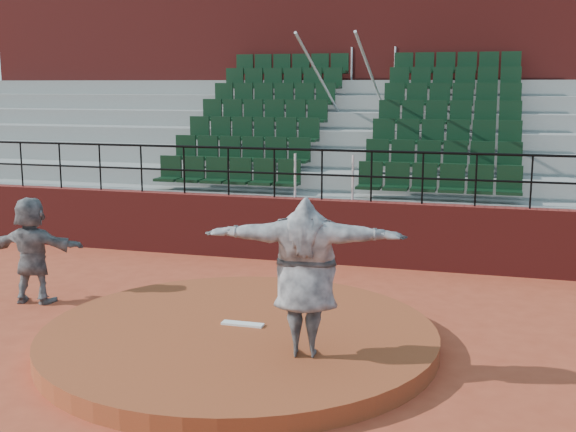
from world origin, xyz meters
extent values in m
plane|color=#AC4126|center=(0.00, 0.00, 0.00)|extent=(90.00, 90.00, 0.00)
cylinder|color=brown|center=(0.00, 0.00, 0.12)|extent=(5.50, 5.50, 0.25)
cube|color=white|center=(0.00, 0.15, 0.27)|extent=(0.60, 0.15, 0.03)
cube|color=maroon|center=(0.00, 5.00, 0.65)|extent=(24.00, 0.30, 1.30)
cylinder|color=black|center=(0.00, 5.00, 2.30)|extent=(24.00, 0.05, 0.05)
cylinder|color=black|center=(0.00, 5.00, 1.80)|extent=(24.00, 0.04, 0.04)
cylinder|color=black|center=(-7.00, 5.00, 1.80)|extent=(0.04, 0.04, 1.00)
cylinder|color=black|center=(-6.00, 5.00, 1.80)|extent=(0.04, 0.04, 1.00)
cylinder|color=black|center=(-5.00, 5.00, 1.80)|extent=(0.04, 0.04, 1.00)
cylinder|color=black|center=(-4.00, 5.00, 1.80)|extent=(0.04, 0.04, 1.00)
cylinder|color=black|center=(-3.00, 5.00, 1.80)|extent=(0.04, 0.04, 1.00)
cylinder|color=black|center=(-2.00, 5.00, 1.80)|extent=(0.04, 0.04, 1.00)
cylinder|color=black|center=(-1.00, 5.00, 1.80)|extent=(0.04, 0.04, 1.00)
cylinder|color=black|center=(0.00, 5.00, 1.80)|extent=(0.04, 0.04, 1.00)
cylinder|color=black|center=(1.00, 5.00, 1.80)|extent=(0.04, 0.04, 1.00)
cylinder|color=black|center=(2.00, 5.00, 1.80)|extent=(0.04, 0.04, 1.00)
cylinder|color=black|center=(3.00, 5.00, 1.80)|extent=(0.04, 0.04, 1.00)
cylinder|color=black|center=(4.00, 5.00, 1.80)|extent=(0.04, 0.04, 1.00)
cube|color=gray|center=(0.00, 5.58, 0.65)|extent=(24.00, 0.85, 1.30)
cube|color=black|center=(-2.25, 5.59, 1.66)|extent=(3.30, 0.48, 0.72)
cube|color=black|center=(2.25, 5.59, 1.66)|extent=(3.30, 0.48, 0.72)
cube|color=gray|center=(0.00, 6.43, 0.85)|extent=(24.00, 0.85, 1.70)
cube|color=black|center=(-2.25, 6.44, 2.06)|extent=(3.30, 0.48, 0.72)
cube|color=black|center=(2.25, 6.44, 2.06)|extent=(3.30, 0.48, 0.72)
cube|color=gray|center=(0.00, 7.28, 1.05)|extent=(24.00, 0.85, 2.10)
cube|color=black|center=(-2.25, 7.29, 2.46)|extent=(3.30, 0.48, 0.72)
cube|color=black|center=(2.25, 7.29, 2.46)|extent=(3.30, 0.48, 0.72)
cube|color=gray|center=(0.00, 8.12, 1.25)|extent=(24.00, 0.85, 2.50)
cube|color=black|center=(-2.25, 8.13, 2.86)|extent=(3.30, 0.48, 0.72)
cube|color=black|center=(2.25, 8.13, 2.86)|extent=(3.30, 0.48, 0.72)
cube|color=gray|center=(0.00, 8.97, 1.45)|extent=(24.00, 0.85, 2.90)
cube|color=black|center=(-2.25, 8.98, 3.26)|extent=(3.30, 0.48, 0.72)
cube|color=black|center=(2.25, 8.98, 3.26)|extent=(3.30, 0.48, 0.72)
cube|color=gray|center=(0.00, 9.82, 1.65)|extent=(24.00, 0.85, 3.30)
cube|color=black|center=(-2.25, 9.83, 3.66)|extent=(3.30, 0.48, 0.72)
cube|color=black|center=(2.25, 9.83, 3.66)|extent=(3.30, 0.48, 0.72)
cube|color=gray|center=(0.00, 10.68, 1.85)|extent=(24.00, 0.85, 3.70)
cube|color=black|center=(-2.25, 10.69, 4.06)|extent=(3.30, 0.48, 0.72)
cube|color=black|center=(2.25, 10.69, 4.06)|extent=(3.30, 0.48, 0.72)
cylinder|color=silver|center=(-0.60, 8.12, 3.40)|extent=(0.06, 5.97, 2.46)
cylinder|color=silver|center=(0.60, 8.12, 3.40)|extent=(0.06, 5.97, 2.46)
cube|color=maroon|center=(0.00, 12.60, 3.55)|extent=(24.00, 3.00, 7.10)
imported|color=black|center=(1.12, -0.68, 1.25)|extent=(2.53, 1.01, 2.00)
imported|color=black|center=(-3.97, 1.00, 0.89)|extent=(1.69, 0.65, 1.79)
camera|label=1|loc=(3.27, -9.03, 3.60)|focal=45.00mm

